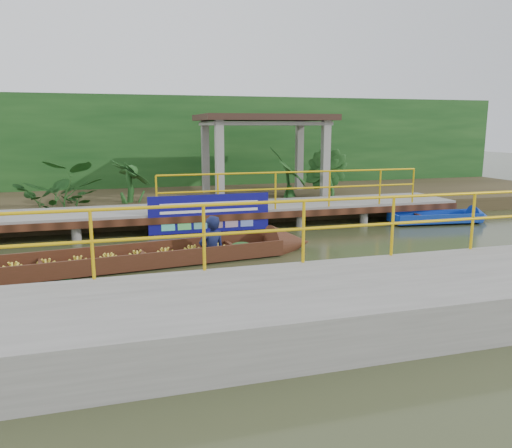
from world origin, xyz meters
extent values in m
plane|color=#2F351A|center=(0.00, 0.00, 0.00)|extent=(80.00, 80.00, 0.00)
cube|color=#2F2717|center=(0.00, 7.50, 0.23)|extent=(30.00, 8.00, 0.45)
cube|color=slate|center=(0.00, 3.50, 0.50)|extent=(16.00, 2.00, 0.15)
cube|color=black|center=(0.00, 2.50, 0.42)|extent=(16.00, 0.12, 0.18)
cylinder|color=gold|center=(2.75, 2.55, 1.57)|extent=(7.50, 0.05, 0.05)
cylinder|color=gold|center=(2.75, 2.55, 1.12)|extent=(7.50, 0.05, 0.05)
cylinder|color=gold|center=(2.75, 2.55, 1.07)|extent=(0.05, 0.05, 1.00)
cylinder|color=slate|center=(-4.00, 2.70, 0.22)|extent=(0.24, 0.24, 0.55)
cylinder|color=slate|center=(-4.00, 4.30, 0.22)|extent=(0.24, 0.24, 0.55)
cylinder|color=slate|center=(-2.00, 2.70, 0.22)|extent=(0.24, 0.24, 0.55)
cylinder|color=slate|center=(-2.00, 4.30, 0.22)|extent=(0.24, 0.24, 0.55)
cylinder|color=slate|center=(0.00, 2.70, 0.22)|extent=(0.24, 0.24, 0.55)
cylinder|color=slate|center=(0.00, 4.30, 0.22)|extent=(0.24, 0.24, 0.55)
cylinder|color=slate|center=(2.00, 2.70, 0.22)|extent=(0.24, 0.24, 0.55)
cylinder|color=slate|center=(2.00, 4.30, 0.22)|extent=(0.24, 0.24, 0.55)
cylinder|color=slate|center=(4.00, 2.70, 0.22)|extent=(0.24, 0.24, 0.55)
cylinder|color=slate|center=(4.00, 4.30, 0.22)|extent=(0.24, 0.24, 0.55)
cylinder|color=slate|center=(6.00, 2.70, 0.22)|extent=(0.24, 0.24, 0.55)
cylinder|color=slate|center=(6.00, 4.30, 0.22)|extent=(0.24, 0.24, 0.55)
cylinder|color=slate|center=(0.00, 2.70, 0.22)|extent=(0.24, 0.24, 0.55)
cube|color=slate|center=(1.00, -4.20, 0.30)|extent=(18.00, 2.40, 0.70)
cylinder|color=gold|center=(1.00, -3.05, 1.65)|extent=(10.00, 0.05, 0.05)
cylinder|color=gold|center=(1.00, -3.05, 1.20)|extent=(10.00, 0.05, 0.05)
cylinder|color=gold|center=(1.00, -3.05, 1.15)|extent=(0.05, 0.05, 1.00)
cube|color=slate|center=(1.20, 5.10, 1.60)|extent=(0.25, 0.25, 2.80)
cube|color=slate|center=(4.80, 5.10, 1.60)|extent=(0.25, 0.25, 2.80)
cube|color=slate|center=(1.20, 7.50, 1.60)|extent=(0.25, 0.25, 2.80)
cube|color=slate|center=(4.80, 7.50, 1.60)|extent=(0.25, 0.25, 2.80)
cube|color=slate|center=(3.00, 6.30, 2.90)|extent=(4.00, 2.60, 0.12)
cube|color=#34211A|center=(3.00, 6.30, 3.10)|extent=(4.40, 3.00, 0.20)
cube|color=#133D14|center=(0.00, 10.00, 2.00)|extent=(30.00, 0.80, 4.00)
cube|color=#3A1E0F|center=(-2.50, -0.23, 0.06)|extent=(7.88, 1.90, 0.06)
cube|color=#3A1E0F|center=(-2.56, 0.26, 0.20)|extent=(7.77, 0.99, 0.33)
cube|color=#3A1E0F|center=(-2.44, -0.71, 0.20)|extent=(7.77, 0.99, 0.33)
cone|color=#3A1E0F|center=(1.82, 0.29, 0.14)|extent=(1.08, 1.05, 0.94)
ellipsoid|color=#133D14|center=(0.60, 0.15, 0.16)|extent=(0.59, 0.49, 0.25)
imported|color=#10173C|center=(-0.07, 0.07, 0.93)|extent=(0.70, 0.56, 1.68)
cube|color=navy|center=(7.00, 2.10, 0.09)|extent=(2.68, 1.06, 0.09)
cube|color=navy|center=(7.04, 2.49, 0.19)|extent=(2.60, 0.34, 0.26)
cube|color=navy|center=(6.96, 1.71, 0.19)|extent=(2.60, 0.34, 0.26)
cube|color=navy|center=(5.70, 2.25, 0.19)|extent=(0.14, 0.79, 0.26)
cone|color=navy|center=(8.47, 1.94, 0.14)|extent=(0.60, 0.78, 0.73)
cube|color=black|center=(6.57, 2.15, 0.23)|extent=(0.17, 0.79, 0.04)
cube|color=navy|center=(0.36, 2.48, 0.55)|extent=(3.21, 0.03, 1.00)
cube|color=white|center=(0.36, 2.46, 0.82)|extent=(2.61, 0.01, 0.07)
cube|color=white|center=(0.36, 2.46, 0.62)|extent=(2.61, 0.01, 0.07)
imported|color=#133D14|center=(-3.50, 5.30, 1.21)|extent=(1.22, 1.22, 1.53)
imported|color=#133D14|center=(-1.50, 5.30, 1.21)|extent=(1.22, 1.22, 1.53)
imported|color=#133D14|center=(3.50, 5.30, 1.21)|extent=(1.22, 1.22, 1.53)
imported|color=#133D14|center=(5.00, 5.30, 1.21)|extent=(1.22, 1.22, 1.53)
camera|label=1|loc=(-2.09, -10.27, 2.79)|focal=35.00mm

